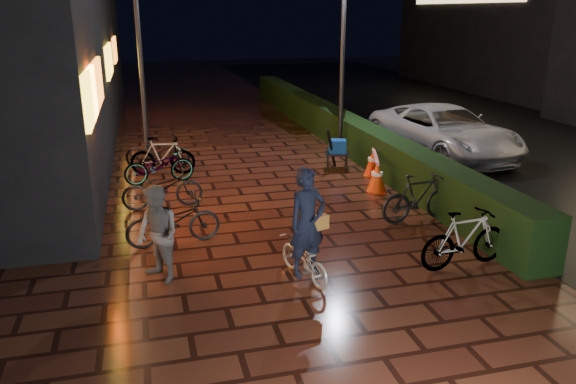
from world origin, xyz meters
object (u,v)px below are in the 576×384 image
object	(u,v)px
bystander_person	(158,235)
traffic_barrier	(375,169)
van	(444,131)
cart_assembly	(337,148)
cyclist	(306,239)

from	to	relation	value
bystander_person	traffic_barrier	world-z (taller)	bystander_person
bystander_person	traffic_barrier	bearing A→B (deg)	96.26
van	cart_assembly	xyz separation A→B (m)	(-3.47, -0.67, -0.13)
cyclist	traffic_barrier	world-z (taller)	cyclist
cart_assembly	traffic_barrier	bearing A→B (deg)	-69.94
bystander_person	cyclist	distance (m)	2.25
bystander_person	van	xyz separation A→B (m)	(8.22, 6.02, -0.05)
cyclist	bystander_person	bearing A→B (deg)	165.95
bystander_person	traffic_barrier	xyz separation A→B (m)	(5.25, 3.98, -0.41)
cart_assembly	van	bearing A→B (deg)	10.94
cyclist	traffic_barrier	distance (m)	5.47
van	cart_assembly	bearing A→B (deg)	-176.75
traffic_barrier	cyclist	bearing A→B (deg)	-124.15
van	cyclist	xyz separation A→B (m)	(-6.04, -6.56, -0.04)
van	traffic_barrier	bearing A→B (deg)	-153.20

